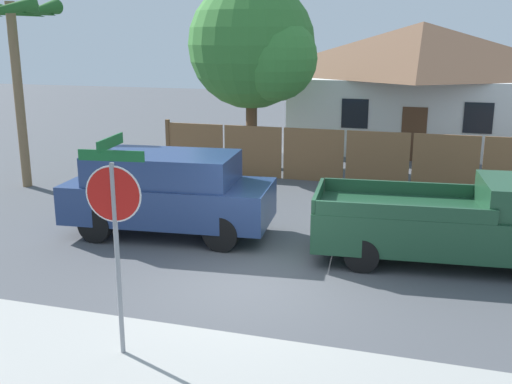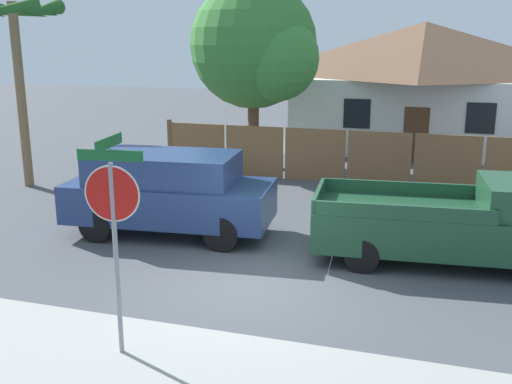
{
  "view_description": "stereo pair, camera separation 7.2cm",
  "coord_description": "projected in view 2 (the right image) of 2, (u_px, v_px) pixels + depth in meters",
  "views": [
    {
      "loc": [
        3.07,
        -10.04,
        4.5
      ],
      "look_at": [
        -0.13,
        0.62,
        1.6
      ],
      "focal_mm": 42.0,
      "sensor_mm": 36.0,
      "label": 1
    },
    {
      "loc": [
        3.13,
        -10.02,
        4.5
      ],
      "look_at": [
        -0.13,
        0.62,
        1.6
      ],
      "focal_mm": 42.0,
      "sensor_mm": 36.0,
      "label": 2
    }
  ],
  "objects": [
    {
      "name": "ground_plane",
      "position": [
        253.0,
        282.0,
        11.29
      ],
      "size": [
        80.0,
        80.0,
        0.0
      ],
      "primitive_type": "plane",
      "color": "#4C4F54"
    },
    {
      "name": "stop_sign",
      "position": [
        113.0,
        210.0,
        8.25
      ],
      "size": [
        0.93,
        0.84,
        3.2
      ],
      "rotation": [
        0.0,
        0.0,
        0.13
      ],
      "color": "gray",
      "rests_on": "ground"
    },
    {
      "name": "oak_tree",
      "position": [
        258.0,
        48.0,
        20.49
      ],
      "size": [
        4.61,
        4.39,
        6.42
      ],
      "color": "brown",
      "rests_on": "ground"
    },
    {
      "name": "palm_tree",
      "position": [
        14.0,
        26.0,
        17.4
      ],
      "size": [
        2.75,
        2.95,
        5.57
      ],
      "color": "brown",
      "rests_on": "ground"
    },
    {
      "name": "house",
      "position": [
        422.0,
        83.0,
        24.65
      ],
      "size": [
        10.53,
        7.0,
        5.09
      ],
      "color": "white",
      "rests_on": "ground"
    },
    {
      "name": "red_suv",
      "position": [
        169.0,
        191.0,
        13.82
      ],
      "size": [
        4.86,
        2.4,
        1.92
      ],
      "rotation": [
        0.0,
        0.0,
        0.09
      ],
      "color": "navy",
      "rests_on": "ground"
    },
    {
      "name": "wooden_fence",
      "position": [
        379.0,
        159.0,
        18.47
      ],
      "size": [
        14.23,
        0.12,
        1.78
      ],
      "color": "brown",
      "rests_on": "ground"
    },
    {
      "name": "orange_pickup",
      "position": [
        460.0,
        223.0,
        12.06
      ],
      "size": [
        5.5,
        2.51,
        1.77
      ],
      "rotation": [
        0.0,
        0.0,
        0.09
      ],
      "color": "#1E472D",
      "rests_on": "ground"
    }
  ]
}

